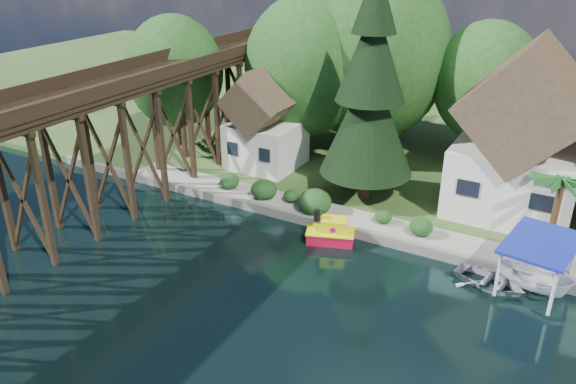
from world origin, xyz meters
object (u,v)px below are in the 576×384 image
at_px(palm_tree, 562,183).
at_px(boat_white_a, 490,279).
at_px(shed, 266,124).
at_px(boat_canopy, 536,270).
at_px(house_left, 521,141).
at_px(trestle_bridge, 127,129).
at_px(conifer, 370,92).
at_px(tugboat, 331,233).

xyz_separation_m(palm_tree, boat_white_a, (-2.26, -5.02, -4.13)).
relative_size(shed, boat_canopy, 1.55).
bearing_deg(boat_canopy, house_left, 106.93).
bearing_deg(trestle_bridge, house_left, 25.21).
bearing_deg(palm_tree, house_left, 123.54).
xyz_separation_m(trestle_bridge, shed, (5.00, 9.33, -1.52)).
relative_size(palm_tree, boat_white_a, 1.22).
xyz_separation_m(shed, boat_canopy, (20.69, -7.33, -2.54)).
distance_m(conifer, boat_white_a, 13.74).
relative_size(conifer, boat_canopy, 3.01).
bearing_deg(conifer, shed, 169.17).
xyz_separation_m(shed, boat_white_a, (18.64, -7.89, -3.43)).
relative_size(conifer, palm_tree, 3.31).
distance_m(tugboat, boat_white_a, 9.39).
bearing_deg(tugboat, boat_white_a, -0.81).
bearing_deg(conifer, boat_white_a, -32.41).
xyz_separation_m(house_left, boat_white_a, (0.64, -9.39, -4.75)).
bearing_deg(shed, trestle_bridge, -118.19).
distance_m(shed, boat_white_a, 20.53).
height_order(trestle_bridge, shed, trestle_bridge).
bearing_deg(palm_tree, trestle_bridge, -166.00).
bearing_deg(tugboat, palm_tree, 22.75).
xyz_separation_m(shed, tugboat, (9.26, -7.75, -3.20)).
bearing_deg(conifer, boat_canopy, -25.51).
height_order(palm_tree, tugboat, palm_tree).
bearing_deg(trestle_bridge, shed, 61.81).
relative_size(trestle_bridge, conifer, 2.90).
bearing_deg(conifer, palm_tree, -5.57).
distance_m(shed, conifer, 9.91).
relative_size(trestle_bridge, shed, 5.63).
bearing_deg(boat_canopy, boat_white_a, -164.68).
height_order(trestle_bridge, boat_canopy, trestle_bridge).
distance_m(house_left, boat_canopy, 10.00).
bearing_deg(trestle_bridge, palm_tree, 14.00).
bearing_deg(shed, boat_white_a, -22.93).
bearing_deg(shed, conifer, -10.83).
distance_m(conifer, tugboat, 9.43).
height_order(trestle_bridge, boat_white_a, trestle_bridge).
bearing_deg(conifer, tugboat, -86.65).
height_order(conifer, palm_tree, conifer).
bearing_deg(tugboat, shed, 140.04).
bearing_deg(house_left, conifer, -160.61).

